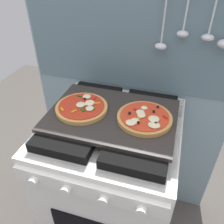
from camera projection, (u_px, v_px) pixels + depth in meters
The scene contains 5 objects.
kitchen_backsplash at pixel (129, 99), 1.33m from camera, with size 1.10×0.09×1.55m.
stove at pixel (112, 183), 1.27m from camera, with size 0.60×0.64×0.90m.
baking_tray at pixel (112, 115), 1.00m from camera, with size 0.54×0.38×0.02m, color #2D2826.
pizza_left at pixel (82, 107), 1.01m from camera, with size 0.23×0.23×0.03m.
pizza_right at pixel (144, 118), 0.95m from camera, with size 0.23×0.23×0.03m.
Camera 1 is at (0.23, -0.76, 1.51)m, focal length 37.43 mm.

